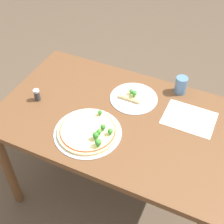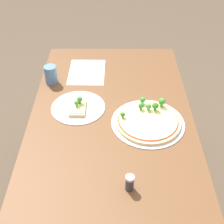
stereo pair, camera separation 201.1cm
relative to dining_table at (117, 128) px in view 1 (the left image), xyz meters
The scene contains 7 objects.
ground_plane 0.67m from the dining_table, ahead, with size 8.00×8.00×0.00m, color brown.
dining_table is the anchor object (origin of this frame).
pizza_tray_whole 0.23m from the dining_table, 65.55° to the left, with size 0.35×0.35×0.07m.
pizza_tray_slice 0.20m from the dining_table, 98.48° to the right, with size 0.28×0.28×0.06m.
drinking_cup 0.45m from the dining_table, 127.24° to the right, with size 0.07×0.07×0.10m, color #4C7099.
condiment_shaker 0.49m from the dining_table, ahead, with size 0.04×0.04×0.07m.
paper_menu 0.41m from the dining_table, 157.97° to the right, with size 0.27×0.21×0.00m, color white.
Camera 1 is at (-0.48, 1.09, 1.98)m, focal length 50.00 mm.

